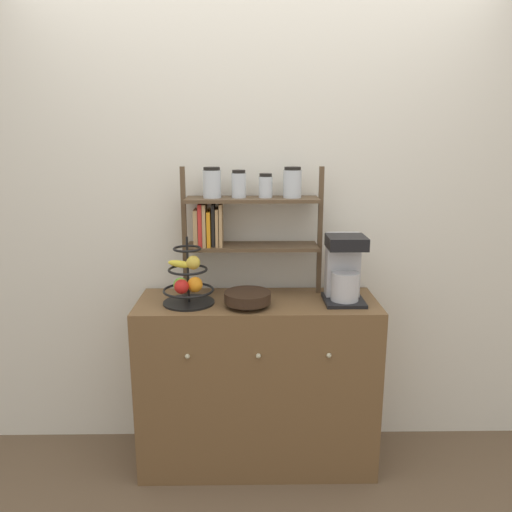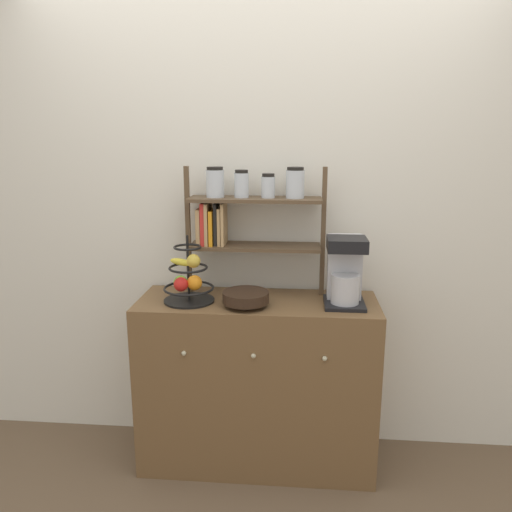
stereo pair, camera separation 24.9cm
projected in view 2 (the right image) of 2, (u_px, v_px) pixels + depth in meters
name	position (u px, v px, depth m)	size (l,w,h in m)	color
ground_plane	(254.00, 485.00, 2.55)	(12.00, 12.00, 0.00)	brown
wall_back	(262.00, 218.00, 2.72)	(7.00, 0.05, 2.60)	silver
sideboard	(257.00, 382.00, 2.65)	(1.23, 0.46, 0.92)	brown
coffee_maker	(345.00, 271.00, 2.47)	(0.20, 0.23, 0.34)	black
fruit_stand	(188.00, 280.00, 2.50)	(0.26, 0.26, 0.34)	black
wooden_bowl	(246.00, 298.00, 2.45)	(0.23, 0.23, 0.07)	black
shelf_hutch	(243.00, 212.00, 2.58)	(0.73, 0.20, 0.67)	brown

